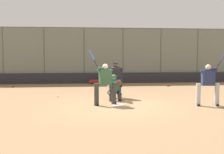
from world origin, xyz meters
TOP-DOWN VIEW (x-y plane):
  - ground_plane at (0.00, 0.00)m, footprint 160.00×160.00m
  - home_plate_marker at (0.00, 0.00)m, footprint 0.43×0.43m
  - backstop_fence at (0.00, -8.54)m, footprint 19.60×0.08m
  - padding_wall at (0.00, -8.44)m, footprint 19.13×0.18m
  - bleachers_beyond at (3.40, -10.69)m, footprint 13.67×1.95m
  - batter_at_plate at (0.52, -0.13)m, footprint 1.13×0.55m
  - catcher_behind_plate at (0.03, -1.09)m, footprint 0.64×0.75m
  - umpire_home at (-0.09, -1.86)m, footprint 0.68×0.42m
  - batter_on_deck at (-3.49, 0.45)m, footprint 1.00×0.74m
  - spare_bat_near_backstop at (5.85, -6.69)m, footprint 0.21×0.86m
  - spare_bat_by_padding at (-0.34, -5.83)m, footprint 0.70×0.58m
  - fielding_glove_on_dirt at (-4.01, -6.16)m, footprint 0.28×0.22m
  - baseball_loose at (2.61, -2.27)m, footprint 0.07×0.07m
  - equipment_bag_dugout_side at (0.45, -7.87)m, footprint 1.30×0.31m

SIDE VIEW (x-z plane):
  - ground_plane at x=0.00m, z-range 0.00..0.00m
  - home_plate_marker at x=0.00m, z-range 0.00..0.01m
  - spare_bat_near_backstop at x=5.85m, z-range 0.00..0.07m
  - spare_bat_by_padding at x=-0.34m, z-range 0.00..0.07m
  - baseball_loose at x=2.61m, z-range 0.00..0.07m
  - fielding_glove_on_dirt at x=-4.01m, z-range 0.00..0.10m
  - equipment_bag_dugout_side at x=0.45m, z-range 0.00..0.31m
  - padding_wall at x=0.00m, z-range 0.00..0.74m
  - bleachers_beyond at x=3.40m, z-range -0.20..0.96m
  - catcher_behind_plate at x=0.03m, z-range 0.02..1.17m
  - umpire_home at x=-0.09m, z-range 0.06..1.72m
  - batter_on_deck at x=-3.49m, z-range -0.23..2.02m
  - batter_at_plate at x=0.52m, z-range -0.21..2.01m
  - backstop_fence at x=0.00m, z-range 0.09..4.05m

